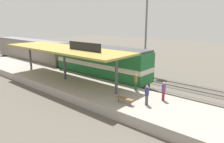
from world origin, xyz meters
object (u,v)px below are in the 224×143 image
at_px(person_waiting, 147,94).
at_px(person_walking, 164,90).
at_px(locomotive, 100,63).
at_px(freight_car, 84,55).
at_px(light_mast, 147,16).
at_px(person_boarding, 136,81).
at_px(platform_bench, 125,99).
at_px(passenger_carriage_single, 30,51).

distance_m(person_waiting, person_walking, 1.91).
height_order(locomotive, freight_car, locomotive).
relative_size(locomotive, light_mast, 1.23).
bearing_deg(locomotive, freight_car, 60.85).
bearing_deg(person_waiting, light_mast, 32.46).
xyz_separation_m(freight_car, person_boarding, (-7.03, -15.51, -0.12)).
xyz_separation_m(light_mast, person_boarding, (-10.23, -5.27, -6.54)).
height_order(platform_bench, person_waiting, person_waiting).
bearing_deg(person_boarding, locomotive, 71.50).
height_order(freight_car, person_walking, freight_car).
bearing_deg(freight_car, platform_bench, -122.21).
xyz_separation_m(locomotive, person_boarding, (-2.43, -7.27, -0.56)).
distance_m(platform_bench, light_mast, 16.84).
xyz_separation_m(platform_bench, person_waiting, (0.98, -1.57, 0.51)).
relative_size(platform_bench, light_mast, 0.15).
bearing_deg(person_walking, light_mast, 38.52).
bearing_deg(locomotive, person_waiting, -116.32).
relative_size(passenger_carriage_single, person_boarding, 11.70).
relative_size(locomotive, person_walking, 8.44).
xyz_separation_m(locomotive, person_walking, (-3.21, -10.76, -0.56)).
height_order(light_mast, person_waiting, light_mast).
xyz_separation_m(person_waiting, person_boarding, (2.59, 2.88, 0.00)).
distance_m(passenger_carriage_single, person_boarding, 25.39).
xyz_separation_m(passenger_carriage_single, light_mast, (7.80, -20.00, 6.08)).
relative_size(person_walking, person_boarding, 1.00).
height_order(platform_bench, freight_car, freight_car).
distance_m(person_waiting, person_boarding, 3.88).
relative_size(freight_car, person_waiting, 7.02).
relative_size(freight_car, light_mast, 1.03).
distance_m(locomotive, light_mast, 10.03).
height_order(passenger_carriage_single, person_walking, passenger_carriage_single).
relative_size(locomotive, freight_car, 1.20).
distance_m(locomotive, person_walking, 11.24).
relative_size(light_mast, person_walking, 6.84).
bearing_deg(locomotive, platform_bench, -124.96).
distance_m(locomotive, passenger_carriage_single, 18.00).
height_order(passenger_carriage_single, person_boarding, passenger_carriage_single).
bearing_deg(person_walking, person_waiting, 161.36).
relative_size(person_waiting, person_walking, 1.00).
distance_m(freight_car, light_mast, 12.51).
bearing_deg(light_mast, passenger_carriage_single, 111.31).
height_order(locomotive, person_walking, locomotive).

